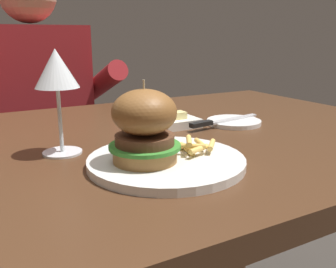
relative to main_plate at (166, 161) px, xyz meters
name	(u,v)px	position (x,y,z in m)	size (l,w,h in m)	color
dining_table	(123,179)	(-0.01, 0.18, -0.09)	(1.41, 0.83, 0.74)	#472B19
main_plate	(166,161)	(0.00, 0.00, 0.00)	(0.26, 0.26, 0.01)	white
burger_sandwich	(144,126)	(-0.04, 0.00, 0.06)	(0.11, 0.11, 0.13)	#9E6B38
fries_pile	(189,145)	(0.05, 0.01, 0.02)	(0.11, 0.10, 0.03)	#EABC5B
wine_glass	(56,73)	(-0.13, 0.15, 0.14)	(0.08, 0.08, 0.19)	silver
bread_plate	(233,122)	(0.29, 0.18, 0.00)	(0.13, 0.13, 0.01)	white
table_knife	(219,121)	(0.24, 0.17, 0.01)	(0.21, 0.05, 0.01)	silver
butter_dish	(178,122)	(0.15, 0.22, 0.00)	(0.09, 0.07, 0.04)	white
diner_person	(41,143)	(-0.05, 0.87, -0.18)	(0.51, 0.36, 1.18)	#282833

